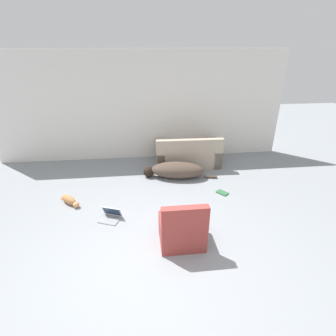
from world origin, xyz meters
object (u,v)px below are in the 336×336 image
Objects in this scene: dog at (176,170)px; side_chair at (182,229)px; laptop_open at (111,215)px; couch at (187,154)px; cat at (70,200)px; book_green at (222,193)px.

side_chair is (-0.21, -2.22, 0.09)m from dog.
dog reaches higher than laptop_open.
couch is at bearing -109.44° from dog.
dog is at bearing 65.74° from cat.
book_green is (2.25, 0.62, -0.06)m from laptop_open.
cat is 2.41m from side_chair.
couch reaches higher than cat.
laptop_open is at bearing -33.98° from side_chair.
dog is 2.38m from cat.
dog is 3.59× the size of cat.
dog is 2.00m from laptop_open.
couch reaches higher than dog.
dog is at bearing 136.57° from book_green.
couch is 2.00× the size of side_chair.
cat is 1.11× the size of laptop_open.
couch is at bearing 72.30° from laptop_open.
side_chair is at bearing 79.55° from couch.
cat is at bearing 31.43° from dog.
cat is at bearing -178.78° from book_green.
dog is at bearing 68.12° from laptop_open.
laptop_open is 0.53× the size of side_chair.
couch is 0.80m from dog.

